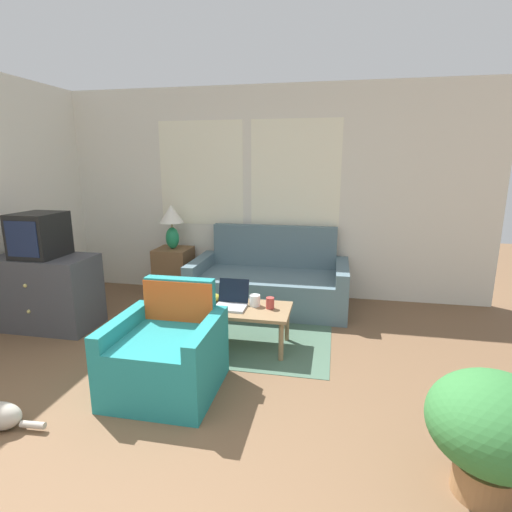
# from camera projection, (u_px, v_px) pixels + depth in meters

# --- Properties ---
(wall_back) EXTENTS (5.84, 0.06, 2.60)m
(wall_back) POSITION_uv_depth(u_px,v_px,m) (253.00, 193.00, 5.06)
(wall_back) COLOR silver
(wall_back) RESTS_ON ground_plane
(rug) EXTENTS (1.69, 2.01, 0.01)m
(rug) POSITION_uv_depth(u_px,v_px,m) (252.00, 323.00, 4.29)
(rug) COLOR #476651
(rug) RESTS_ON ground_plane
(couch) EXTENTS (1.83, 0.91, 0.92)m
(couch) POSITION_uv_depth(u_px,v_px,m) (270.00, 284.00, 4.80)
(couch) COLOR slate
(couch) RESTS_ON ground_plane
(armchair) EXTENTS (0.77, 0.77, 0.79)m
(armchair) POSITION_uv_depth(u_px,v_px,m) (168.00, 355.00, 3.02)
(armchair) COLOR teal
(armchair) RESTS_ON ground_plane
(tv_dresser) EXTENTS (1.01, 0.55, 0.76)m
(tv_dresser) POSITION_uv_depth(u_px,v_px,m) (47.00, 292.00, 4.14)
(tv_dresser) COLOR #424247
(tv_dresser) RESTS_ON ground_plane
(television) EXTENTS (0.42, 0.47, 0.44)m
(television) POSITION_uv_depth(u_px,v_px,m) (39.00, 235.00, 4.00)
(television) COLOR black
(television) RESTS_ON tv_dresser
(side_table) EXTENTS (0.43, 0.43, 0.62)m
(side_table) POSITION_uv_depth(u_px,v_px,m) (174.00, 272.00, 5.17)
(side_table) COLOR brown
(side_table) RESTS_ON ground_plane
(table_lamp) EXTENTS (0.31, 0.31, 0.56)m
(table_lamp) POSITION_uv_depth(u_px,v_px,m) (172.00, 220.00, 5.02)
(table_lamp) COLOR #1E8451
(table_lamp) RESTS_ON side_table
(coffee_table) EXTENTS (0.94, 0.52, 0.38)m
(coffee_table) POSITION_uv_depth(u_px,v_px,m) (240.00, 312.00, 3.70)
(coffee_table) COLOR #8E704C
(coffee_table) RESTS_ON ground_plane
(laptop) EXTENTS (0.29, 0.29, 0.24)m
(laptop) POSITION_uv_depth(u_px,v_px,m) (232.00, 301.00, 3.70)
(laptop) COLOR #B7B7BC
(laptop) RESTS_ON coffee_table
(cup_navy) EXTENTS (0.10, 0.10, 0.11)m
(cup_navy) POSITION_uv_depth(u_px,v_px,m) (255.00, 300.00, 3.72)
(cup_navy) COLOR white
(cup_navy) RESTS_ON coffee_table
(cup_yellow) EXTENTS (0.08, 0.08, 0.10)m
(cup_yellow) POSITION_uv_depth(u_px,v_px,m) (270.00, 303.00, 3.65)
(cup_yellow) COLOR #B23D38
(cup_yellow) RESTS_ON coffee_table
(snack_bowl) EXTENTS (0.16, 0.16, 0.08)m
(snack_bowl) POSITION_uv_depth(u_px,v_px,m) (212.00, 298.00, 3.84)
(snack_bowl) COLOR gold
(snack_bowl) RESTS_ON coffee_table
(potted_plant) EXTENTS (0.65, 0.65, 0.67)m
(potted_plant) POSITION_uv_depth(u_px,v_px,m) (493.00, 427.00, 2.00)
(potted_plant) COLOR #996B42
(potted_plant) RESTS_ON ground_plane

